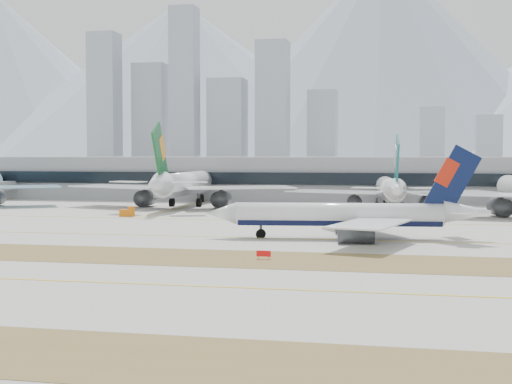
% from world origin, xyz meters
% --- Properties ---
extents(ground, '(3000.00, 3000.00, 0.00)m').
position_xyz_m(ground, '(0.00, 0.00, 0.00)').
color(ground, '#A4A099').
rests_on(ground, ground).
extents(apron_markings, '(360.00, 122.22, 0.06)m').
position_xyz_m(apron_markings, '(0.00, -53.95, 0.02)').
color(apron_markings, brown).
rests_on(apron_markings, ground).
extents(taxiing_airliner, '(53.22, 45.97, 17.88)m').
position_xyz_m(taxiing_airliner, '(30.68, -2.74, 4.31)').
color(taxiing_airliner, white).
rests_on(taxiing_airliner, ground).
extents(widebody_eva, '(69.83, 68.21, 24.89)m').
position_xyz_m(widebody_eva, '(-24.13, 70.00, 6.62)').
color(widebody_eva, white).
rests_on(widebody_eva, ground).
extents(widebody_cathay, '(59.73, 58.68, 21.37)m').
position_xyz_m(widebody_cathay, '(37.12, 70.62, 5.68)').
color(widebody_cathay, white).
rests_on(widebody_cathay, ground).
extents(terminal, '(280.00, 43.10, 15.00)m').
position_xyz_m(terminal, '(0.00, 114.84, 7.50)').
color(terminal, gray).
rests_on(terminal, ground).
extents(hold_sign_right, '(2.20, 0.15, 1.35)m').
position_xyz_m(hold_sign_right, '(19.95, -32.00, 0.88)').
color(hold_sign_right, red).
rests_on(hold_sign_right, ground).
extents(gse_b, '(3.55, 2.00, 2.60)m').
position_xyz_m(gse_b, '(-28.29, 34.69, 1.05)').
color(gse_b, orange).
rests_on(gse_b, ground).
extents(gse_c, '(3.55, 2.00, 2.60)m').
position_xyz_m(gse_c, '(28.29, 46.10, 1.05)').
color(gse_c, orange).
rests_on(gse_c, ground).
extents(city_skyline, '(342.00, 49.80, 140.00)m').
position_xyz_m(city_skyline, '(-106.76, 453.42, 49.80)').
color(city_skyline, '#9198A5').
rests_on(city_skyline, ground).
extents(mountain_ridge, '(2830.00, 1120.00, 470.00)m').
position_xyz_m(mountain_ridge, '(33.00, 1404.14, 181.85)').
color(mountain_ridge, '#9EA8B7').
rests_on(mountain_ridge, ground).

